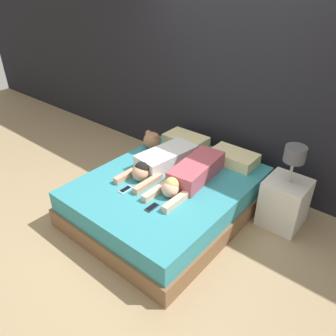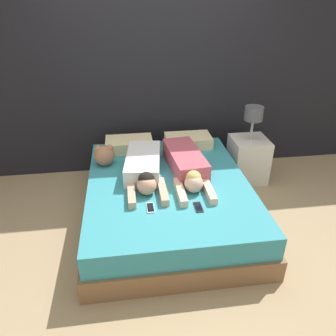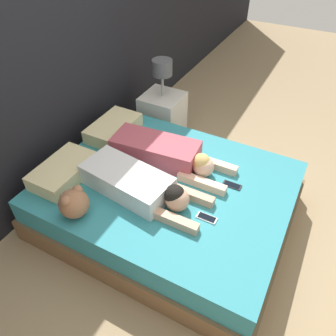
{
  "view_description": "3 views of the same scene",
  "coord_description": "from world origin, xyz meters",
  "px_view_note": "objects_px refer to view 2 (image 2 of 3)",
  "views": [
    {
      "loc": [
        1.96,
        -2.35,
        2.45
      ],
      "look_at": [
        0.0,
        0.0,
        0.59
      ],
      "focal_mm": 35.0,
      "sensor_mm": 36.0,
      "label": 1
    },
    {
      "loc": [
        -0.39,
        -2.82,
        2.17
      ],
      "look_at": [
        0.0,
        0.0,
        0.59
      ],
      "focal_mm": 35.0,
      "sensor_mm": 36.0,
      "label": 2
    },
    {
      "loc": [
        -1.77,
        -0.94,
        2.34
      ],
      "look_at": [
        0.0,
        0.0,
        0.59
      ],
      "focal_mm": 35.0,
      "sensor_mm": 36.0,
      "label": 3
    }
  ],
  "objects_px": {
    "person_right": "(187,165)",
    "nightstand": "(248,156)",
    "cell_phone_left": "(150,208)",
    "pillow_head_left": "(129,144)",
    "person_left": "(144,168)",
    "plush_toy": "(104,155)",
    "bed": "(168,199)",
    "cell_phone_right": "(198,207)",
    "pillow_head_right": "(188,141)"
  },
  "relations": [
    {
      "from": "person_right",
      "to": "nightstand",
      "type": "xyz_separation_m",
      "value": [
        0.89,
        0.52,
        -0.22
      ]
    },
    {
      "from": "cell_phone_left",
      "to": "nightstand",
      "type": "xyz_separation_m",
      "value": [
        1.32,
        1.1,
        -0.13
      ]
    },
    {
      "from": "pillow_head_left",
      "to": "person_right",
      "type": "distance_m",
      "value": 0.88
    },
    {
      "from": "person_left",
      "to": "nightstand",
      "type": "relative_size",
      "value": 1.13
    },
    {
      "from": "plush_toy",
      "to": "nightstand",
      "type": "bearing_deg",
      "value": 6.92
    },
    {
      "from": "bed",
      "to": "person_right",
      "type": "xyz_separation_m",
      "value": [
        0.22,
        0.14,
        0.32
      ]
    },
    {
      "from": "bed",
      "to": "plush_toy",
      "type": "distance_m",
      "value": 0.85
    },
    {
      "from": "person_right",
      "to": "cell_phone_right",
      "type": "height_order",
      "value": "person_right"
    },
    {
      "from": "pillow_head_right",
      "to": "cell_phone_right",
      "type": "height_order",
      "value": "pillow_head_right"
    },
    {
      "from": "pillow_head_left",
      "to": "person_left",
      "type": "height_order",
      "value": "person_left"
    },
    {
      "from": "bed",
      "to": "nightstand",
      "type": "distance_m",
      "value": 1.29
    },
    {
      "from": "pillow_head_left",
      "to": "cell_phone_right",
      "type": "relative_size",
      "value": 3.58
    },
    {
      "from": "pillow_head_left",
      "to": "cell_phone_left",
      "type": "distance_m",
      "value": 1.26
    },
    {
      "from": "person_left",
      "to": "pillow_head_right",
      "type": "bearing_deg",
      "value": 48.0
    },
    {
      "from": "person_left",
      "to": "cell_phone_left",
      "type": "height_order",
      "value": "person_left"
    },
    {
      "from": "person_right",
      "to": "cell_phone_left",
      "type": "relative_size",
      "value": 7.2
    },
    {
      "from": "pillow_head_right",
      "to": "plush_toy",
      "type": "relative_size",
      "value": 2.34
    },
    {
      "from": "person_left",
      "to": "plush_toy",
      "type": "height_order",
      "value": "plush_toy"
    },
    {
      "from": "nightstand",
      "to": "pillow_head_left",
      "type": "bearing_deg",
      "value": 174.33
    },
    {
      "from": "pillow_head_right",
      "to": "nightstand",
      "type": "bearing_deg",
      "value": -11.11
    },
    {
      "from": "person_right",
      "to": "cell_phone_right",
      "type": "xyz_separation_m",
      "value": [
        -0.01,
        -0.63,
        -0.09
      ]
    },
    {
      "from": "bed",
      "to": "cell_phone_right",
      "type": "xyz_separation_m",
      "value": [
        0.2,
        -0.49,
        0.23
      ]
    },
    {
      "from": "cell_phone_left",
      "to": "bed",
      "type": "bearing_deg",
      "value": 63.76
    },
    {
      "from": "person_right",
      "to": "plush_toy",
      "type": "relative_size",
      "value": 4.71
    },
    {
      "from": "pillow_head_right",
      "to": "plush_toy",
      "type": "height_order",
      "value": "plush_toy"
    },
    {
      "from": "cell_phone_right",
      "to": "pillow_head_left",
      "type": "bearing_deg",
      "value": 113.62
    },
    {
      "from": "pillow_head_right",
      "to": "person_right",
      "type": "bearing_deg",
      "value": -102.37
    },
    {
      "from": "cell_phone_left",
      "to": "plush_toy",
      "type": "height_order",
      "value": "plush_toy"
    },
    {
      "from": "pillow_head_right",
      "to": "cell_phone_right",
      "type": "distance_m",
      "value": 1.31
    },
    {
      "from": "cell_phone_left",
      "to": "nightstand",
      "type": "bearing_deg",
      "value": 39.78
    },
    {
      "from": "pillow_head_left",
      "to": "pillow_head_right",
      "type": "relative_size",
      "value": 1.0
    },
    {
      "from": "person_right",
      "to": "nightstand",
      "type": "bearing_deg",
      "value": 30.36
    },
    {
      "from": "nightstand",
      "to": "person_left",
      "type": "bearing_deg",
      "value": -158.99
    },
    {
      "from": "person_left",
      "to": "person_right",
      "type": "relative_size",
      "value": 0.97
    },
    {
      "from": "bed",
      "to": "nightstand",
      "type": "xyz_separation_m",
      "value": [
        1.1,
        0.66,
        0.1
      ]
    },
    {
      "from": "bed",
      "to": "plush_toy",
      "type": "relative_size",
      "value": 8.68
    },
    {
      "from": "person_right",
      "to": "cell_phone_right",
      "type": "bearing_deg",
      "value": -91.04
    },
    {
      "from": "pillow_head_left",
      "to": "plush_toy",
      "type": "bearing_deg",
      "value": -128.02
    },
    {
      "from": "person_left",
      "to": "cell_phone_left",
      "type": "relative_size",
      "value": 6.98
    },
    {
      "from": "bed",
      "to": "pillow_head_left",
      "type": "distance_m",
      "value": 0.93
    },
    {
      "from": "cell_phone_left",
      "to": "nightstand",
      "type": "distance_m",
      "value": 1.73
    },
    {
      "from": "cell_phone_right",
      "to": "nightstand",
      "type": "relative_size",
      "value": 0.16
    },
    {
      "from": "pillow_head_right",
      "to": "nightstand",
      "type": "distance_m",
      "value": 0.78
    },
    {
      "from": "bed",
      "to": "plush_toy",
      "type": "bearing_deg",
      "value": 145.25
    },
    {
      "from": "bed",
      "to": "person_left",
      "type": "xyz_separation_m",
      "value": [
        -0.23,
        0.14,
        0.32
      ]
    },
    {
      "from": "pillow_head_left",
      "to": "cell_phone_left",
      "type": "height_order",
      "value": "pillow_head_left"
    },
    {
      "from": "bed",
      "to": "person_right",
      "type": "relative_size",
      "value": 1.84
    },
    {
      "from": "bed",
      "to": "pillow_head_right",
      "type": "distance_m",
      "value": 0.93
    },
    {
      "from": "plush_toy",
      "to": "cell_phone_right",
      "type": "bearing_deg",
      "value": -47.96
    },
    {
      "from": "pillow_head_right",
      "to": "cell_phone_left",
      "type": "height_order",
      "value": "pillow_head_right"
    }
  ]
}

